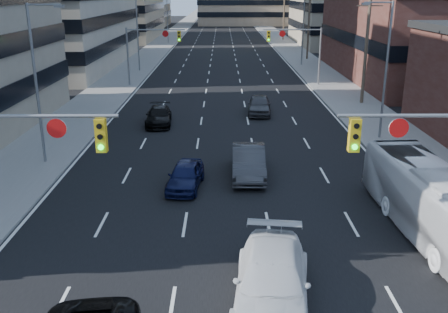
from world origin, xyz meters
The scene contains 23 objects.
road_surface centered at (0.00, 130.00, 0.01)m, with size 18.00×300.00×0.02m, color black.
sidewalk_left centered at (-11.50, 130.00, 0.07)m, with size 5.00×300.00×0.15m, color slate.
sidewalk_right centered at (11.50, 130.00, 0.07)m, with size 5.00×300.00×0.15m, color slate.
storefront_right_mid centered at (24.00, 50.00, 4.50)m, with size 20.00×30.00×9.00m, color #472119.
office_right_far centered at (25.00, 88.00, 7.00)m, with size 22.00×28.00×14.00m, color gray.
bg_block_right centered at (32.00, 130.00, 6.00)m, with size 22.00×22.00×12.00m, color gray.
signal_near_left centered at (-7.45, 8.00, 4.33)m, with size 6.59×0.33×6.00m.
signal_far_left centered at (-7.68, 45.00, 4.30)m, with size 6.09×0.33×6.00m.
signal_far_right centered at (7.68, 45.00, 4.30)m, with size 6.09×0.33×6.00m.
utility_pole_block centered at (12.20, 36.00, 5.78)m, with size 2.20×0.28×11.00m.
utility_pole_midblock centered at (12.20, 66.00, 5.78)m, with size 2.20×0.28×11.00m.
utility_pole_distant centered at (12.20, 96.00, 5.78)m, with size 2.20×0.28×11.00m.
streetlight_left_near centered at (-10.34, 20.00, 5.05)m, with size 2.03×0.22×9.00m.
streetlight_left_mid centered at (-10.34, 55.00, 5.05)m, with size 2.03×0.22×9.00m.
streetlight_left_far centered at (-10.34, 90.00, 5.05)m, with size 2.03×0.22×9.00m.
streetlight_right_near centered at (10.34, 25.00, 5.05)m, with size 2.03×0.22×9.00m.
streetlight_right_far centered at (10.34, 60.00, 5.05)m, with size 2.03×0.22×9.00m.
white_van centered at (1.38, 6.22, 0.84)m, with size 2.37×5.82×1.69m, color silver.
transit_bus centered at (8.40, 10.96, 1.45)m, with size 2.43×10.38×2.89m, color white.
sedan_blue centered at (-2.06, 16.24, 0.67)m, with size 1.58×3.93×1.34m, color #0D1134.
sedan_grey_center centered at (1.23, 17.93, 0.82)m, with size 1.74×4.98×1.64m, color #303032.
sedan_black_far centered at (-4.95, 28.93, 0.66)m, with size 1.85×4.55×1.32m, color black.
sedan_grey_right centered at (2.85, 32.33, 0.77)m, with size 1.82×4.51×1.54m, color #3A3A3D.
Camera 1 is at (-0.18, -7.50, 9.59)m, focal length 40.00 mm.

